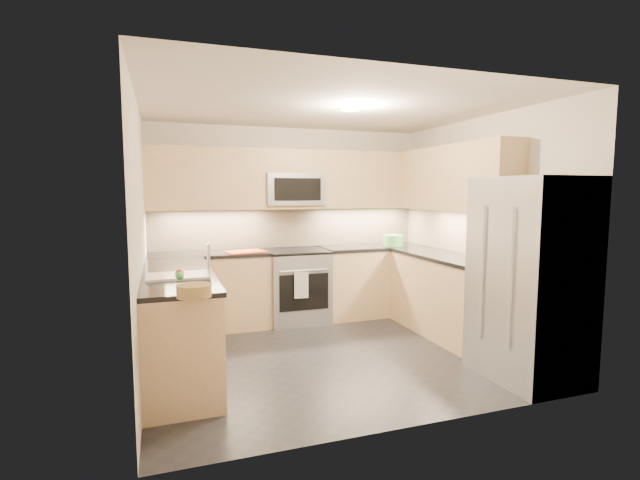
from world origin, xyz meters
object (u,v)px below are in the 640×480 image
(gas_range, at_px, (297,287))
(fruit_basket, at_px, (194,291))
(microwave, at_px, (293,189))
(utensil_bowl, at_px, (393,241))
(refrigerator, at_px, (530,279))
(cutting_board, at_px, (246,252))

(gas_range, relative_size, fruit_basket, 3.77)
(microwave, bearing_deg, utensil_bowl, -9.48)
(refrigerator, bearing_deg, utensil_bowl, 92.96)
(fruit_basket, bearing_deg, refrigerator, -1.43)
(refrigerator, relative_size, utensil_bowl, 6.92)
(microwave, height_order, refrigerator, microwave)
(utensil_bowl, xyz_separation_m, cutting_board, (-2.00, 0.02, -0.07))
(gas_range, bearing_deg, microwave, 90.00)
(fruit_basket, bearing_deg, cutting_board, 71.65)
(utensil_bowl, bearing_deg, fruit_basket, -140.63)
(gas_range, distance_m, cutting_board, 0.83)
(cutting_board, bearing_deg, fruit_basket, -108.35)
(microwave, height_order, fruit_basket, microwave)
(utensil_bowl, height_order, cutting_board, utensil_bowl)
(refrigerator, distance_m, fruit_basket, 2.87)
(utensil_bowl, distance_m, fruit_basket, 3.56)
(utensil_bowl, bearing_deg, gas_range, 175.83)
(gas_range, relative_size, utensil_bowl, 3.50)
(gas_range, xyz_separation_m, refrigerator, (1.45, -2.43, 0.45))
(gas_range, bearing_deg, refrigerator, -59.12)
(refrigerator, height_order, fruit_basket, refrigerator)
(microwave, distance_m, fruit_basket, 2.94)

